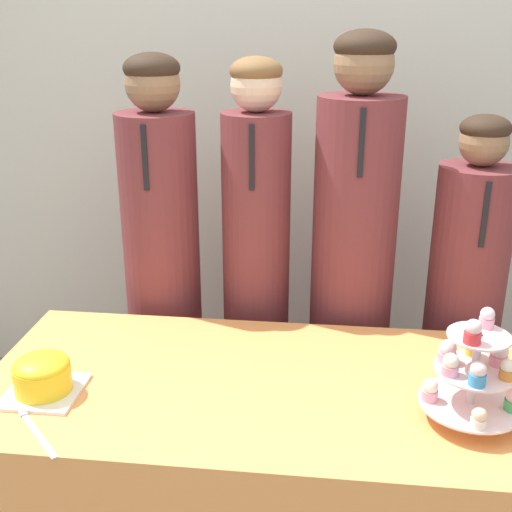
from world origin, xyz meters
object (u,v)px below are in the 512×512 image
object	(u,v)px
round_cake	(42,375)
cake_knife	(26,417)
cupcake_stand	(474,372)
student_3	(462,319)
student_2	(352,280)
student_1	(256,283)
student_0	(163,280)

from	to	relation	value
round_cake	cake_knife	size ratio (longest dim) A/B	0.86
cupcake_stand	student_3	distance (m)	0.75
cake_knife	cupcake_stand	world-z (taller)	cupcake_stand
cupcake_stand	student_2	world-z (taller)	student_2
cake_knife	student_2	size ratio (longest dim) A/B	0.14
cupcake_stand	student_2	xyz separation A→B (m)	(-0.29, 0.71, -0.05)
round_cake	student_1	size ratio (longest dim) A/B	0.13
student_1	student_2	bearing A→B (deg)	0.00
cake_knife	student_3	size ratio (longest dim) A/B	0.17
cake_knife	student_1	world-z (taller)	student_1
student_2	student_3	distance (m)	0.43
cake_knife	cupcake_stand	bearing A→B (deg)	52.71
student_1	student_3	distance (m)	0.77
cupcake_stand	student_2	bearing A→B (deg)	112.22
student_0	student_1	distance (m)	0.36
round_cake	student_3	size ratio (longest dim) A/B	0.14
student_2	student_3	world-z (taller)	student_2
student_1	student_2	size ratio (longest dim) A/B	0.95
cake_knife	round_cake	bearing A→B (deg)	137.05
student_1	student_2	distance (m)	0.35
student_1	student_3	xyz separation A→B (m)	(0.76, -0.00, -0.11)
student_2	student_3	size ratio (longest dim) A/B	1.19
round_cake	student_2	xyz separation A→B (m)	(0.87, 0.72, 0.03)
student_3	student_1	bearing A→B (deg)	180.00
student_0	cake_knife	bearing A→B (deg)	-100.69
student_3	cupcake_stand	bearing A→B (deg)	-99.40
cupcake_stand	cake_knife	bearing A→B (deg)	-173.58
student_0	student_2	bearing A→B (deg)	0.00
student_0	student_2	distance (m)	0.71
student_3	cake_knife	bearing A→B (deg)	-146.60
cupcake_stand	student_0	xyz separation A→B (m)	(-1.00, 0.71, -0.09)
round_cake	cupcake_stand	bearing A→B (deg)	0.48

